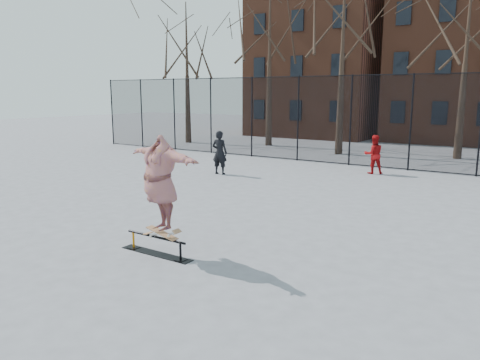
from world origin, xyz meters
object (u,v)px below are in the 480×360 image
Objects in this scene: skate_rail at (156,247)px; bystander_red at (374,154)px; skateboard at (162,235)px; bystander_black at (220,153)px; skater at (161,187)px.

bystander_red is (0.51, 11.89, 0.63)m from skate_rail.
bystander_red is at bearing 88.39° from skateboard.
bystander_black is at bearing 1.69° from bystander_red.
bystander_red is at bearing 105.00° from skater.
skate_rail is at bearing 180.00° from skateboard.
skater reaches higher than bystander_red.
skater reaches higher than bystander_black.
bystander_black is (-4.73, 8.34, -0.54)m from skater.
skate_rail is at bearing 107.85° from bystander_black.
skate_rail is 1.01× the size of bystander_black.
skateboard is 0.34× the size of skater.
skater is (0.00, 0.00, 0.98)m from skateboard.
bystander_red reaches higher than skateboard.
skater reaches higher than skateboard.
skater reaches higher than skate_rail.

